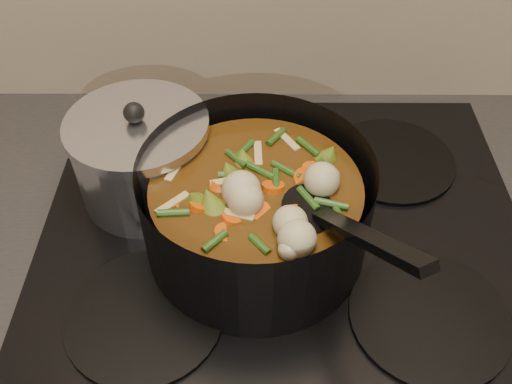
{
  "coord_description": "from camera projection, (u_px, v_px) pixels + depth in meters",
  "views": [
    {
      "loc": [
        -0.03,
        1.45,
        1.49
      ],
      "look_at": [
        -0.04,
        1.91,
        1.02
      ],
      "focal_mm": 40.0,
      "sensor_mm": 36.0,
      "label": 1
    }
  ],
  "objects": [
    {
      "name": "stovetop",
      "position": [
        283.0,
        234.0,
        0.74
      ],
      "size": [
        0.62,
        0.54,
        0.03
      ],
      "color": "black",
      "rests_on": "counter"
    },
    {
      "name": "saucepan",
      "position": [
        142.0,
        158.0,
        0.74
      ],
      "size": [
        0.18,
        0.18,
        0.15
      ],
      "rotation": [
        0.0,
        0.0,
        0.1
      ],
      "color": "silver",
      "rests_on": "stovetop"
    },
    {
      "name": "stockpot",
      "position": [
        256.0,
        210.0,
        0.67
      ],
      "size": [
        0.33,
        0.36,
        0.2
      ],
      "rotation": [
        0.0,
        0.0,
        0.27
      ],
      "color": "black",
      "rests_on": "stovetop"
    }
  ]
}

